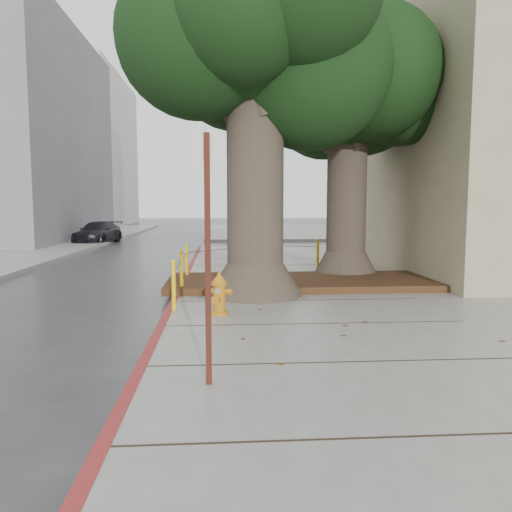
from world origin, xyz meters
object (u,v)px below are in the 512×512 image
Objects in this scene: fire_hydrant at (219,294)px; signpost at (208,243)px; car_silver at (372,234)px; car_red at (436,232)px; car_dark at (98,233)px.

signpost is (-0.10, -3.43, 1.16)m from fire_hydrant.
fire_hydrant is 0.22× the size of car_silver.
car_dark is at bearing 83.02° from car_red.
signpost is 23.65m from car_red.
car_dark is at bearing 103.75° from signpost.
signpost reaches higher than car_dark.
car_silver is at bearing 99.76° from car_red.
signpost is at bearing -66.04° from car_dark.
car_dark is at bearing 87.76° from car_silver.
car_red reaches higher than car_dark.
car_red is (11.50, 17.15, 0.09)m from fire_hydrant.
car_silver is (7.89, 19.81, -1.10)m from signpost.
fire_hydrant is 20.65m from car_red.
signpost reaches higher than car_silver.
car_red reaches higher than fire_hydrant.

